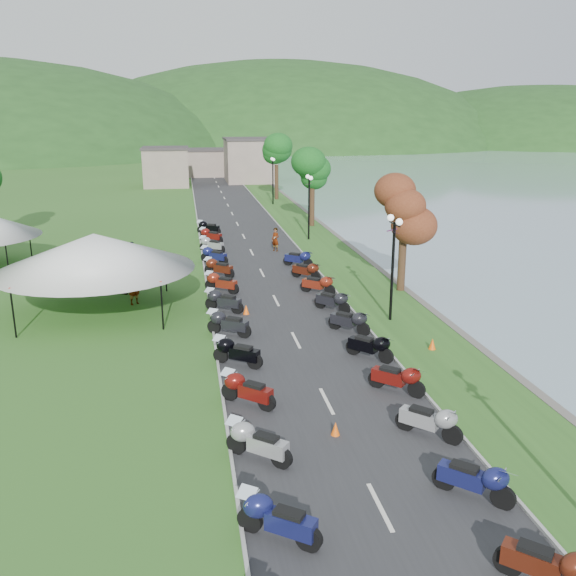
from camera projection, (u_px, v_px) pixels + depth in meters
name	position (u px, v px, depth m)	size (l,w,h in m)	color
road	(244.00, 237.00, 49.57)	(7.00, 120.00, 0.02)	#2F2F31
hills_backdrop	(197.00, 144.00, 201.30)	(360.00, 120.00, 76.00)	#285621
far_building	(201.00, 163.00, 91.25)	(18.00, 16.00, 5.00)	gray
moto_row_left	(226.00, 301.00, 30.56)	(2.60, 44.15, 1.10)	#331411
moto_row_right	(357.00, 333.00, 26.14)	(2.60, 30.81, 1.10)	#331411
vendor_tent_main	(97.00, 273.00, 30.21)	(6.45, 6.45, 4.00)	silver
tree_lakeside	(404.00, 229.00, 33.53)	(2.55, 2.55, 7.08)	#1B6B1F
pedestrian_a	(135.00, 304.00, 31.95)	(0.66, 0.48, 1.81)	slate
pedestrian_b	(100.00, 269.00, 39.33)	(0.75, 0.41, 1.54)	slate
pedestrian_c	(71.00, 288.00, 34.98)	(1.22, 0.50, 1.89)	slate
traffic_cone_near	(335.00, 429.00, 18.84)	(0.29, 0.29, 0.45)	#F2590C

